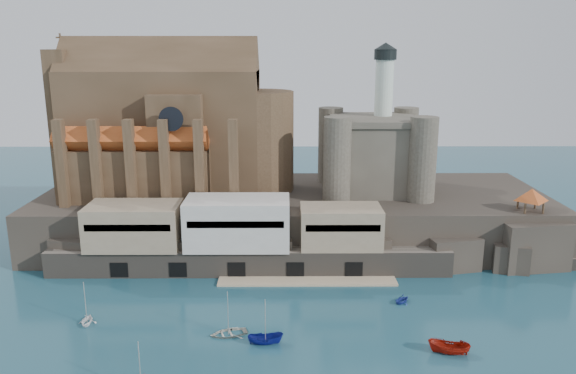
# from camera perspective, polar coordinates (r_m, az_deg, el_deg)

# --- Properties ---
(ground) EXTENTS (300.00, 300.00, 0.00)m
(ground) POSITION_cam_1_polar(r_m,az_deg,el_deg) (79.73, 1.00, -14.80)
(ground) COLOR #184252
(ground) RESTS_ON ground
(promontory) EXTENTS (100.00, 36.00, 10.00)m
(promontory) POSITION_cam_1_polar(r_m,az_deg,el_deg) (114.22, 0.47, -3.02)
(promontory) COLOR black
(promontory) RESTS_ON ground
(quay) EXTENTS (70.00, 12.00, 13.05)m
(quay) POSITION_cam_1_polar(r_m,az_deg,el_deg) (98.73, -5.23, -5.16)
(quay) COLOR #60574C
(quay) RESTS_ON ground
(church) EXTENTS (47.00, 25.93, 30.51)m
(church) POSITION_cam_1_polar(r_m,az_deg,el_deg) (115.04, -11.60, 5.61)
(church) COLOR #443120
(church) RESTS_ON promontory
(castle_keep) EXTENTS (21.20, 21.20, 29.30)m
(castle_keep) POSITION_cam_1_polar(r_m,az_deg,el_deg) (114.09, 8.69, 3.72)
(castle_keep) COLOR #49443A
(castle_keep) RESTS_ON promontory
(rock_outcrop) EXTENTS (14.50, 10.50, 8.70)m
(rock_outcrop) POSITION_cam_1_polar(r_m,az_deg,el_deg) (110.66, 23.08, -5.25)
(rock_outcrop) COLOR black
(rock_outcrop) RESTS_ON ground
(pavilion) EXTENTS (6.40, 6.40, 5.40)m
(pavilion) POSITION_cam_1_polar(r_m,az_deg,el_deg) (108.41, 23.49, -0.87)
(pavilion) COLOR #443120
(pavilion) RESTS_ON rock_outcrop
(boat_2) EXTENTS (1.93, 1.88, 4.77)m
(boat_2) POSITION_cam_1_polar(r_m,az_deg,el_deg) (77.78, -2.30, -15.61)
(boat_2) COLOR navy
(boat_2) RESTS_ON ground
(boat_4) EXTENTS (3.03, 1.93, 3.42)m
(boat_4) POSITION_cam_1_polar(r_m,az_deg,el_deg) (87.43, -19.72, -12.94)
(boat_4) COLOR white
(boat_4) RESTS_ON ground
(boat_5) EXTENTS (2.44, 2.40, 5.39)m
(boat_5) POSITION_cam_1_polar(r_m,az_deg,el_deg) (78.37, 16.00, -15.95)
(boat_5) COLOR #97170A
(boat_5) RESTS_ON ground
(boat_6) EXTENTS (2.14, 3.86, 5.19)m
(boat_6) POSITION_cam_1_polar(r_m,az_deg,el_deg) (80.23, -6.06, -14.69)
(boat_6) COLOR beige
(boat_6) RESTS_ON ground
(boat_7) EXTENTS (3.11, 3.17, 3.20)m
(boat_7) POSITION_cam_1_polar(r_m,az_deg,el_deg) (90.46, 11.48, -11.42)
(boat_7) COLOR #263C9E
(boat_7) RESTS_ON ground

